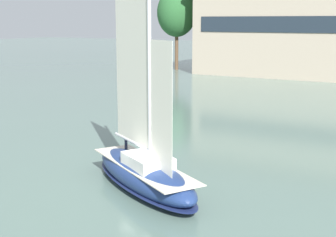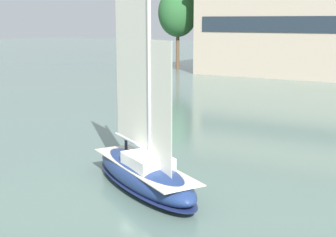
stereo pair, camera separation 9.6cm
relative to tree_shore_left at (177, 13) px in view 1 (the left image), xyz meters
name	(u,v)px [view 1 (the left image)]	position (x,y,z in m)	size (l,w,h in m)	color
ground_plane	(144,188)	(32.68, -63.84, -11.75)	(400.00, 400.00, 0.00)	slate
waterfront_building	(303,27)	(25.29, 2.81, -2.70)	(38.65, 18.23, 18.02)	tan
tree_shore_left	(177,13)	(0.00, 0.00, 0.00)	(8.15, 8.15, 16.78)	brown
sailboat_main	(144,170)	(32.69, -63.85, -10.55)	(11.24, 8.34, 15.36)	navy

